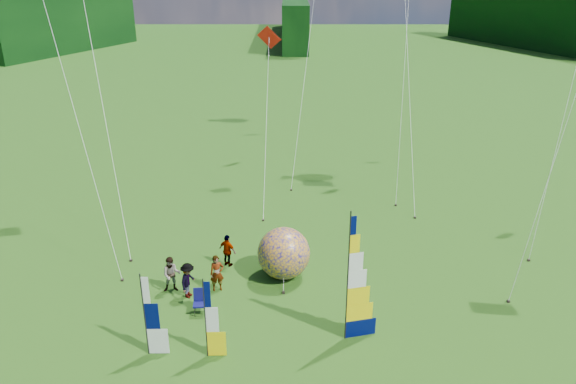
{
  "coord_description": "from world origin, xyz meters",
  "views": [
    {
      "loc": [
        -0.96,
        -15.91,
        13.95
      ],
      "look_at": [
        -1.0,
        4.0,
        5.5
      ],
      "focal_mm": 35.0,
      "sensor_mm": 36.0,
      "label": 1
    }
  ],
  "objects_px": {
    "side_banner_far": "(145,316)",
    "spectator_d": "(228,251)",
    "side_banner_left": "(205,320)",
    "spectator_b": "(172,274)",
    "bol_inflatable": "(284,253)",
    "kite_whale": "(409,40)",
    "feather_banner_main": "(348,280)",
    "spectator_a": "(217,273)",
    "spectator_c": "(188,280)",
    "camp_chair": "(200,302)"
  },
  "relations": [
    {
      "from": "side_banner_far",
      "to": "spectator_d",
      "type": "xyz_separation_m",
      "value": [
        2.36,
        6.53,
        -0.86
      ]
    },
    {
      "from": "side_banner_left",
      "to": "spectator_b",
      "type": "relative_size",
      "value": 1.94
    },
    {
      "from": "bol_inflatable",
      "to": "spectator_d",
      "type": "distance_m",
      "value": 2.91
    },
    {
      "from": "spectator_b",
      "to": "spectator_d",
      "type": "bearing_deg",
      "value": 35.69
    },
    {
      "from": "spectator_b",
      "to": "kite_whale",
      "type": "bearing_deg",
      "value": 38.71
    },
    {
      "from": "feather_banner_main",
      "to": "spectator_a",
      "type": "height_order",
      "value": "feather_banner_main"
    },
    {
      "from": "feather_banner_main",
      "to": "spectator_d",
      "type": "xyz_separation_m",
      "value": [
        -5.16,
        5.6,
        -1.84
      ]
    },
    {
      "from": "side_banner_far",
      "to": "spectator_b",
      "type": "xyz_separation_m",
      "value": [
        0.09,
        4.32,
        -0.84
      ]
    },
    {
      "from": "spectator_b",
      "to": "spectator_c",
      "type": "height_order",
      "value": "spectator_b"
    },
    {
      "from": "bol_inflatable",
      "to": "spectator_d",
      "type": "relative_size",
      "value": 1.48
    },
    {
      "from": "spectator_b",
      "to": "side_banner_far",
      "type": "bearing_deg",
      "value": -99.82
    },
    {
      "from": "spectator_c",
      "to": "spectator_d",
      "type": "distance_m",
      "value": 3.05
    },
    {
      "from": "bol_inflatable",
      "to": "kite_whale",
      "type": "distance_m",
      "value": 16.45
    },
    {
      "from": "bol_inflatable",
      "to": "spectator_c",
      "type": "xyz_separation_m",
      "value": [
        -4.17,
        -1.72,
        -0.4
      ]
    },
    {
      "from": "side_banner_far",
      "to": "bol_inflatable",
      "type": "bearing_deg",
      "value": 47.11
    },
    {
      "from": "feather_banner_main",
      "to": "spectator_b",
      "type": "xyz_separation_m",
      "value": [
        -7.43,
        3.39,
        -1.82
      ]
    },
    {
      "from": "spectator_c",
      "to": "side_banner_left",
      "type": "bearing_deg",
      "value": -146.48
    },
    {
      "from": "side_banner_left",
      "to": "spectator_a",
      "type": "distance_m",
      "value": 4.59
    },
    {
      "from": "feather_banner_main",
      "to": "bol_inflatable",
      "type": "relative_size",
      "value": 2.18
    },
    {
      "from": "kite_whale",
      "to": "side_banner_far",
      "type": "bearing_deg",
      "value": -116.98
    },
    {
      "from": "spectator_b",
      "to": "feather_banner_main",
      "type": "bearing_deg",
      "value": -33.15
    },
    {
      "from": "side_banner_far",
      "to": "spectator_a",
      "type": "relative_size",
      "value": 1.97
    },
    {
      "from": "side_banner_far",
      "to": "camp_chair",
      "type": "height_order",
      "value": "side_banner_far"
    },
    {
      "from": "spectator_b",
      "to": "spectator_a",
      "type": "bearing_deg",
      "value": -6.43
    },
    {
      "from": "spectator_a",
      "to": "spectator_d",
      "type": "distance_m",
      "value": 2.15
    },
    {
      "from": "side_banner_far",
      "to": "spectator_b",
      "type": "height_order",
      "value": "side_banner_far"
    },
    {
      "from": "side_banner_far",
      "to": "bol_inflatable",
      "type": "height_order",
      "value": "side_banner_far"
    },
    {
      "from": "spectator_d",
      "to": "kite_whale",
      "type": "distance_m",
      "value": 17.4
    },
    {
      "from": "spectator_a",
      "to": "spectator_b",
      "type": "height_order",
      "value": "spectator_a"
    },
    {
      "from": "spectator_b",
      "to": "camp_chair",
      "type": "height_order",
      "value": "spectator_b"
    },
    {
      "from": "feather_banner_main",
      "to": "spectator_a",
      "type": "relative_size",
      "value": 3.11
    },
    {
      "from": "spectator_d",
      "to": "kite_whale",
      "type": "relative_size",
      "value": 0.09
    },
    {
      "from": "kite_whale",
      "to": "spectator_c",
      "type": "bearing_deg",
      "value": -121.65
    },
    {
      "from": "side_banner_left",
      "to": "spectator_c",
      "type": "height_order",
      "value": "side_banner_left"
    },
    {
      "from": "spectator_a",
      "to": "spectator_c",
      "type": "distance_m",
      "value": 1.32
    },
    {
      "from": "side_banner_left",
      "to": "bol_inflatable",
      "type": "bearing_deg",
      "value": 62.2
    },
    {
      "from": "spectator_d",
      "to": "spectator_b",
      "type": "bearing_deg",
      "value": 78.07
    },
    {
      "from": "spectator_b",
      "to": "camp_chair",
      "type": "distance_m",
      "value": 2.29
    },
    {
      "from": "side_banner_left",
      "to": "spectator_a",
      "type": "relative_size",
      "value": 1.9
    },
    {
      "from": "spectator_d",
      "to": "camp_chair",
      "type": "relative_size",
      "value": 1.55
    },
    {
      "from": "bol_inflatable",
      "to": "spectator_d",
      "type": "bearing_deg",
      "value": 160.5
    },
    {
      "from": "feather_banner_main",
      "to": "spectator_b",
      "type": "distance_m",
      "value": 8.37
    },
    {
      "from": "feather_banner_main",
      "to": "camp_chair",
      "type": "bearing_deg",
      "value": 150.31
    },
    {
      "from": "spectator_a",
      "to": "kite_whale",
      "type": "distance_m",
      "value": 18.99
    },
    {
      "from": "spectator_a",
      "to": "kite_whale",
      "type": "relative_size",
      "value": 0.09
    },
    {
      "from": "spectator_b",
      "to": "spectator_c",
      "type": "bearing_deg",
      "value": -38.68
    },
    {
      "from": "feather_banner_main",
      "to": "spectator_c",
      "type": "relative_size",
      "value": 3.23
    },
    {
      "from": "side_banner_left",
      "to": "kite_whale",
      "type": "xyz_separation_m",
      "value": [
        10.35,
        18.01,
        7.51
      ]
    },
    {
      "from": "feather_banner_main",
      "to": "spectator_c",
      "type": "bearing_deg",
      "value": 142.29
    },
    {
      "from": "spectator_b",
      "to": "camp_chair",
      "type": "bearing_deg",
      "value": -57.48
    }
  ]
}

